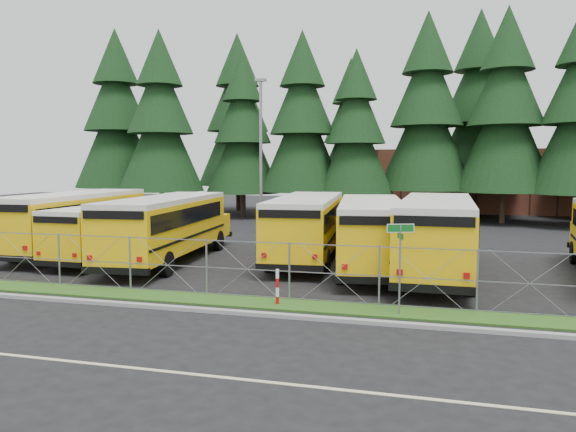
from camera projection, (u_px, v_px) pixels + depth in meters
The scene contains 25 objects.
ground at pixel (324, 296), 19.62m from camera, with size 120.00×120.00×0.00m, color black.
curb at pixel (304, 317), 16.64m from camera, with size 50.00×0.25×0.12m, color gray.
grass_verge at pixel (314, 307), 17.99m from camera, with size 50.00×1.40×0.06m, color #1D4714.
road_lane_line at pixel (250, 380), 11.93m from camera, with size 50.00×0.12×0.01m, color beige.
chainlink_fence at pixel (319, 273), 18.57m from camera, with size 44.00×0.10×2.00m, color gray, non-canonical shape.
brick_building at pixel (462, 180), 56.26m from camera, with size 22.00×10.00×6.00m, color brown.
bus_0 at pixel (79, 223), 29.12m from camera, with size 2.81×11.92×3.12m, color #FFBE08, non-canonical shape.
bus_1 at pixel (119, 231), 27.43m from camera, with size 2.39×10.12×2.65m, color #FFBE08, non-canonical shape.
bus_2 at pixel (169, 229), 26.33m from camera, with size 2.77×11.75×3.08m, color #FFBE08, non-canonical shape.
bus_4 at pixel (308, 228), 26.93m from camera, with size 2.75×11.66×3.06m, color #FFBE08, non-canonical shape.
bus_5 at pixel (371, 235), 24.58m from camera, with size 2.73×11.58×3.03m, color #FFBE08, non-canonical shape.
bus_6 at pixel (437, 237), 23.23m from camera, with size 2.86×12.13×3.18m, color #FFBE08, non-canonical shape.
street_sign at pixel (400, 249), 16.85m from camera, with size 0.79×0.52×2.81m.
striped_bollard at pixel (277, 287), 18.20m from camera, with size 0.11×0.11×1.20m, color #B20C0C.
light_standard at pixel (261, 150), 36.87m from camera, with size 0.70×0.35×10.14m.
conifer_0 at pixel (117, 122), 51.20m from camera, with size 7.61×7.61×16.83m, color black, non-canonical shape.
conifer_1 at pixel (160, 125), 47.20m from camera, with size 7.15×7.15×15.82m, color black, non-canonical shape.
conifer_2 at pixel (243, 135), 48.37m from camera, with size 6.41×6.41×14.18m, color black, non-canonical shape.
conifer_3 at pixel (302, 125), 46.85m from camera, with size 7.08×7.08×15.67m, color black, non-canonical shape.
conifer_4 at pixel (356, 135), 45.10m from camera, with size 6.24×6.24×13.80m, color black, non-canonical shape.
conifer_5 at pixel (427, 117), 45.79m from camera, with size 7.67×7.67×16.95m, color black, non-canonical shape.
conifer_6 at pixel (505, 115), 43.23m from camera, with size 7.54×7.54×16.67m, color black, non-canonical shape.
conifer_10 at pixel (238, 123), 54.65m from camera, with size 7.78×7.78×17.21m, color black, non-canonical shape.
conifer_11 at pixel (350, 135), 54.05m from camera, with size 6.67×6.67×14.74m, color black, non-canonical shape.
conifer_12 at pixel (478, 114), 49.11m from camera, with size 8.14×8.14×18.01m, color black, non-canonical shape.
Camera 1 is at (3.78, -18.95, 4.59)m, focal length 35.00 mm.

